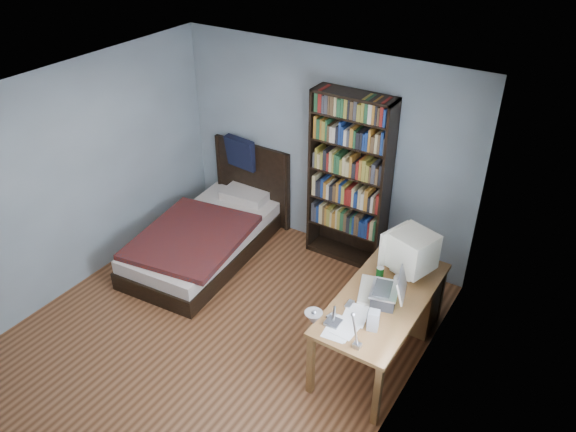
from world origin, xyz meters
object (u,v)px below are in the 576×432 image
object	(u,v)px
keyboard	(368,290)
bed	(210,233)
laptop	(386,294)
crt_monitor	(410,251)
desk	(399,295)
desk_lamp	(321,321)
bookshelf	(349,181)
speaker	(373,320)
soda_can	(380,273)

from	to	relation	value
keyboard	bed	size ratio (longest dim) A/B	0.19
laptop	keyboard	world-z (taller)	laptop
crt_monitor	desk	bearing A→B (deg)	-174.36
desk_lamp	laptop	bearing A→B (deg)	84.41
desk	bookshelf	xyz separation A→B (m)	(-1.05, 0.85, 0.64)
bookshelf	crt_monitor	bearing A→B (deg)	-37.51
bed	laptop	bearing A→B (deg)	-12.61
desk_lamp	speaker	bearing A→B (deg)	78.06
crt_monitor	speaker	distance (m)	0.92
keyboard	crt_monitor	bearing A→B (deg)	47.76
crt_monitor	keyboard	xyz separation A→B (m)	(-0.20, -0.47, -0.25)
bookshelf	bed	xyz separation A→B (m)	(-1.47, -0.81, -0.80)
desk	speaker	size ratio (longest dim) A/B	8.68
speaker	soda_can	world-z (taller)	speaker
keyboard	bookshelf	size ratio (longest dim) A/B	0.20
desk	soda_can	bearing A→B (deg)	-121.85
keyboard	soda_can	bearing A→B (deg)	68.68
speaker	bookshelf	bearing A→B (deg)	108.16
soda_can	desk_lamp	bearing A→B (deg)	-85.86
laptop	speaker	size ratio (longest dim) A/B	2.07
crt_monitor	desk_lamp	size ratio (longest dim) A/B	0.75
desk	soda_can	xyz separation A→B (m)	(-0.15, -0.23, 0.38)
desk	laptop	size ratio (longest dim) A/B	4.19
bed	crt_monitor	bearing A→B (deg)	-0.63
soda_can	bed	xyz separation A→B (m)	(-2.38, 0.27, -0.54)
desk	speaker	bearing A→B (deg)	-83.99
crt_monitor	keyboard	world-z (taller)	crt_monitor
soda_can	bed	world-z (taller)	bed
desk	speaker	xyz separation A→B (m)	(0.09, -0.90, 0.41)
bookshelf	bed	bearing A→B (deg)	-151.10
desk	crt_monitor	xyz separation A→B (m)	(0.05, 0.00, 0.58)
crt_monitor	speaker	xyz separation A→B (m)	(0.05, -0.91, -0.17)
bed	desk	bearing A→B (deg)	-0.75
desk_lamp	bookshelf	size ratio (longest dim) A/B	0.32
bookshelf	speaker	bearing A→B (deg)	-56.77
desk	bed	world-z (taller)	bed
crt_monitor	bookshelf	world-z (taller)	bookshelf
desk_lamp	soda_can	xyz separation A→B (m)	(-0.10, 1.34, -0.48)
speaker	bookshelf	distance (m)	2.10
bookshelf	desk_lamp	bearing A→B (deg)	-67.57
speaker	bookshelf	xyz separation A→B (m)	(-1.14, 1.75, 0.23)
desk	desk_lamp	bearing A→B (deg)	-91.76
crt_monitor	bookshelf	xyz separation A→B (m)	(-1.10, 0.84, 0.06)
keyboard	bookshelf	bearing A→B (deg)	104.86
bed	speaker	bearing A→B (deg)	-19.64
keyboard	soda_can	xyz separation A→B (m)	(0.01, 0.24, 0.05)
bookshelf	soda_can	bearing A→B (deg)	-50.09
desk_lamp	soda_can	bearing A→B (deg)	94.14
keyboard	bookshelf	xyz separation A→B (m)	(-0.90, 1.32, 0.31)
desk_lamp	keyboard	size ratio (longest dim) A/B	1.60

